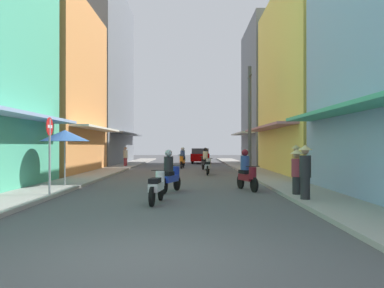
{
  "coord_description": "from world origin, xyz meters",
  "views": [
    {
      "loc": [
        0.72,
        -5.97,
        1.73
      ],
      "look_at": [
        0.77,
        12.91,
        1.8
      ],
      "focal_mm": 36.59,
      "sensor_mm": 36.0,
      "label": 1
    }
  ],
  "objects_px": {
    "motorbike_silver": "(207,166)",
    "motorbike_blue": "(169,173)",
    "parked_car": "(199,156)",
    "utility_pole": "(249,120)",
    "motorbike_orange": "(181,159)",
    "motorbike_maroon": "(246,172)",
    "street_sign_no_entry": "(49,146)",
    "pedestrian_crossing": "(295,162)",
    "pedestrian_far": "(304,170)",
    "motorbike_black": "(204,160)",
    "vendor_umbrella": "(64,136)",
    "pedestrian_foreground": "(296,170)",
    "motorbike_white": "(156,186)",
    "motorbike_green": "(182,157)",
    "pedestrian_midway": "(125,157)"
  },
  "relations": [
    {
      "from": "motorbike_green",
      "to": "motorbike_silver",
      "type": "distance_m",
      "value": 10.99
    },
    {
      "from": "street_sign_no_entry",
      "to": "motorbike_white",
      "type": "bearing_deg",
      "value": -16.52
    },
    {
      "from": "motorbike_orange",
      "to": "utility_pole",
      "type": "height_order",
      "value": "utility_pole"
    },
    {
      "from": "parked_car",
      "to": "utility_pole",
      "type": "relative_size",
      "value": 0.66
    },
    {
      "from": "motorbike_blue",
      "to": "pedestrian_foreground",
      "type": "height_order",
      "value": "pedestrian_foreground"
    },
    {
      "from": "motorbike_blue",
      "to": "motorbike_silver",
      "type": "bearing_deg",
      "value": 78.69
    },
    {
      "from": "motorbike_white",
      "to": "motorbike_orange",
      "type": "bearing_deg",
      "value": 89.02
    },
    {
      "from": "pedestrian_crossing",
      "to": "pedestrian_far",
      "type": "distance_m",
      "value": 5.61
    },
    {
      "from": "motorbike_maroon",
      "to": "street_sign_no_entry",
      "type": "distance_m",
      "value": 7.2
    },
    {
      "from": "motorbike_black",
      "to": "motorbike_maroon",
      "type": "relative_size",
      "value": 1.02
    },
    {
      "from": "pedestrian_midway",
      "to": "street_sign_no_entry",
      "type": "height_order",
      "value": "street_sign_no_entry"
    },
    {
      "from": "motorbike_white",
      "to": "parked_car",
      "type": "relative_size",
      "value": 0.43
    },
    {
      "from": "street_sign_no_entry",
      "to": "vendor_umbrella",
      "type": "bearing_deg",
      "value": 98.92
    },
    {
      "from": "vendor_umbrella",
      "to": "utility_pole",
      "type": "bearing_deg",
      "value": 38.44
    },
    {
      "from": "pedestrian_far",
      "to": "parked_car",
      "type": "bearing_deg",
      "value": 95.58
    },
    {
      "from": "motorbike_silver",
      "to": "utility_pole",
      "type": "bearing_deg",
      "value": -17.54
    },
    {
      "from": "pedestrian_far",
      "to": "vendor_umbrella",
      "type": "relative_size",
      "value": 0.74
    },
    {
      "from": "motorbike_maroon",
      "to": "street_sign_no_entry",
      "type": "bearing_deg",
      "value": -161.9
    },
    {
      "from": "motorbike_silver",
      "to": "motorbike_orange",
      "type": "height_order",
      "value": "motorbike_orange"
    },
    {
      "from": "pedestrian_foreground",
      "to": "motorbike_maroon",
      "type": "bearing_deg",
      "value": 122.04
    },
    {
      "from": "motorbike_green",
      "to": "motorbike_maroon",
      "type": "relative_size",
      "value": 1.01
    },
    {
      "from": "motorbike_white",
      "to": "vendor_umbrella",
      "type": "xyz_separation_m",
      "value": [
        -4.08,
        4.04,
        1.62
      ]
    },
    {
      "from": "pedestrian_midway",
      "to": "utility_pole",
      "type": "relative_size",
      "value": 0.26
    },
    {
      "from": "utility_pole",
      "to": "motorbike_blue",
      "type": "bearing_deg",
      "value": -117.17
    },
    {
      "from": "motorbike_green",
      "to": "motorbike_silver",
      "type": "relative_size",
      "value": 0.98
    },
    {
      "from": "motorbike_silver",
      "to": "motorbike_black",
      "type": "height_order",
      "value": "motorbike_black"
    },
    {
      "from": "motorbike_green",
      "to": "utility_pole",
      "type": "distance_m",
      "value": 12.57
    },
    {
      "from": "motorbike_silver",
      "to": "pedestrian_midway",
      "type": "relative_size",
      "value": 1.12
    },
    {
      "from": "parked_car",
      "to": "motorbike_black",
      "type": "bearing_deg",
      "value": -89.51
    },
    {
      "from": "parked_car",
      "to": "utility_pole",
      "type": "xyz_separation_m",
      "value": [
        2.51,
        -15.59,
        2.48
      ]
    },
    {
      "from": "motorbike_silver",
      "to": "motorbike_blue",
      "type": "relative_size",
      "value": 1.05
    },
    {
      "from": "motorbike_blue",
      "to": "parked_car",
      "type": "distance_m",
      "value": 23.67
    },
    {
      "from": "motorbike_black",
      "to": "vendor_umbrella",
      "type": "height_order",
      "value": "vendor_umbrella"
    },
    {
      "from": "motorbike_maroon",
      "to": "vendor_umbrella",
      "type": "height_order",
      "value": "vendor_umbrella"
    },
    {
      "from": "parked_car",
      "to": "pedestrian_crossing",
      "type": "xyz_separation_m",
      "value": [
        3.76,
        -20.9,
        0.25
      ]
    },
    {
      "from": "pedestrian_foreground",
      "to": "parked_car",
      "type": "bearing_deg",
      "value": 95.99
    },
    {
      "from": "motorbike_black",
      "to": "street_sign_no_entry",
      "type": "xyz_separation_m",
      "value": [
        -5.57,
        -14.55,
        1.01
      ]
    },
    {
      "from": "motorbike_black",
      "to": "motorbike_silver",
      "type": "bearing_deg",
      "value": -89.21
    },
    {
      "from": "utility_pole",
      "to": "motorbike_orange",
      "type": "bearing_deg",
      "value": 118.75
    },
    {
      "from": "motorbike_black",
      "to": "motorbike_white",
      "type": "bearing_deg",
      "value": -97.12
    },
    {
      "from": "pedestrian_crossing",
      "to": "parked_car",
      "type": "bearing_deg",
      "value": 100.21
    },
    {
      "from": "motorbike_maroon",
      "to": "parked_car",
      "type": "relative_size",
      "value": 0.42
    },
    {
      "from": "motorbike_white",
      "to": "pedestrian_far",
      "type": "distance_m",
      "value": 4.46
    },
    {
      "from": "motorbike_black",
      "to": "street_sign_no_entry",
      "type": "distance_m",
      "value": 15.61
    },
    {
      "from": "utility_pole",
      "to": "pedestrian_foreground",
      "type": "bearing_deg",
      "value": -89.23
    },
    {
      "from": "vendor_umbrella",
      "to": "motorbike_orange",
      "type": "bearing_deg",
      "value": 72.71
    },
    {
      "from": "motorbike_black",
      "to": "utility_pole",
      "type": "distance_m",
      "value": 6.0
    },
    {
      "from": "motorbike_silver",
      "to": "pedestrian_far",
      "type": "distance_m",
      "value": 11.81
    },
    {
      "from": "motorbike_black",
      "to": "vendor_umbrella",
      "type": "relative_size",
      "value": 0.76
    },
    {
      "from": "motorbike_silver",
      "to": "motorbike_blue",
      "type": "xyz_separation_m",
      "value": [
        -1.75,
        -8.78,
        0.2
      ]
    }
  ]
}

